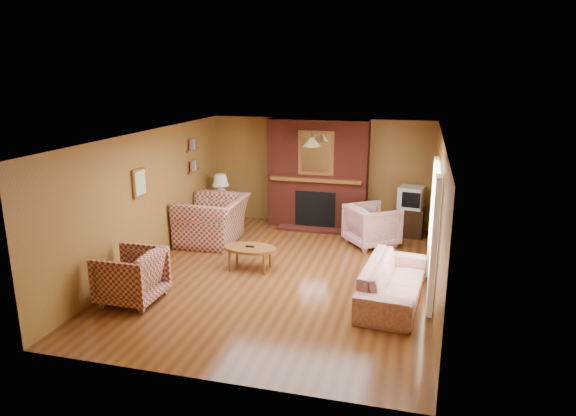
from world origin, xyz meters
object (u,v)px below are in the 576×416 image
(plaid_armchair, at_px, (131,276))
(table_lamp, at_px, (221,186))
(floral_armchair, at_px, (372,225))
(floral_sofa, at_px, (393,281))
(coffee_table, at_px, (250,250))
(crt_tv, at_px, (411,197))
(fireplace, at_px, (318,175))
(side_table, at_px, (222,213))
(tv_stand, at_px, (410,222))
(plaid_loveseat, at_px, (213,220))

(plaid_armchair, relative_size, table_lamp, 1.45)
(plaid_armchair, relative_size, floral_armchair, 0.97)
(floral_armchair, bearing_deg, floral_sofa, 155.83)
(floral_sofa, distance_m, coffee_table, 2.61)
(coffee_table, bearing_deg, plaid_armchair, -128.10)
(crt_tv, bearing_deg, fireplace, 174.70)
(fireplace, distance_m, coffee_table, 3.06)
(floral_sofa, bearing_deg, side_table, 58.51)
(tv_stand, bearing_deg, coffee_table, -129.94)
(plaid_loveseat, distance_m, table_lamp, 1.22)
(tv_stand, bearing_deg, plaid_loveseat, -154.84)
(plaid_loveseat, distance_m, floral_armchair, 3.24)
(floral_sofa, distance_m, floral_armchair, 2.57)
(fireplace, relative_size, tv_stand, 3.93)
(plaid_loveseat, relative_size, crt_tv, 2.51)
(plaid_armchair, height_order, floral_sofa, plaid_armchair)
(floral_armchair, distance_m, coffee_table, 2.70)
(floral_armchair, relative_size, crt_tv, 1.61)
(fireplace, bearing_deg, floral_armchair, -37.76)
(floral_sofa, height_order, table_lamp, table_lamp)
(plaid_loveseat, height_order, tv_stand, plaid_loveseat)
(plaid_armchair, height_order, side_table, plaid_armchair)
(coffee_table, relative_size, table_lamp, 1.54)
(plaid_loveseat, relative_size, plaid_armchair, 1.60)
(coffee_table, height_order, table_lamp, table_lamp)
(floral_armchair, relative_size, side_table, 1.57)
(plaid_loveseat, distance_m, coffee_table, 1.75)
(plaid_armchair, relative_size, side_table, 1.52)
(plaid_armchair, relative_size, coffee_table, 0.94)
(fireplace, xyz_separation_m, crt_tv, (2.05, -0.19, -0.34))
(table_lamp, bearing_deg, floral_sofa, -36.91)
(side_table, bearing_deg, plaid_armchair, -87.87)
(fireplace, xyz_separation_m, floral_armchair, (1.33, -1.03, -0.77))
(fireplace, relative_size, floral_armchair, 2.63)
(table_lamp, bearing_deg, plaid_armchair, -87.87)
(fireplace, height_order, floral_armchair, fireplace)
(coffee_table, relative_size, crt_tv, 1.66)
(floral_sofa, xyz_separation_m, coffee_table, (-2.52, 0.65, 0.06))
(coffee_table, bearing_deg, floral_sofa, -14.54)
(side_table, bearing_deg, table_lamp, 0.00)
(floral_sofa, height_order, side_table, floral_sofa)
(plaid_armchair, bearing_deg, coffee_table, 142.59)
(fireplace, distance_m, floral_sofa, 4.11)
(coffee_table, bearing_deg, fireplace, 77.80)
(plaid_loveseat, height_order, crt_tv, crt_tv)
(plaid_loveseat, bearing_deg, crt_tv, 108.29)
(plaid_loveseat, bearing_deg, fireplace, 129.43)
(plaid_armchair, height_order, crt_tv, crt_tv)
(side_table, bearing_deg, coffee_table, -57.87)
(floral_armchair, xyz_separation_m, side_table, (-3.43, 0.50, -0.12))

